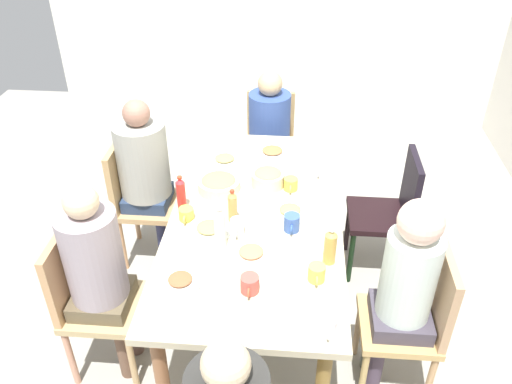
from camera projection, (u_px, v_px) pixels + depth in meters
name	position (u px, v px, depth m)	size (l,w,h in m)	color
ground_plane	(256.00, 308.00, 3.43)	(6.65, 6.65, 0.00)	gray
dining_table	(256.00, 225.00, 3.05)	(1.91, 0.97, 0.77)	#C2B695
chair_0	(392.00, 208.00, 3.48)	(0.40, 0.40, 0.90)	black
chair_1	(88.00, 296.00, 2.81)	(0.40, 0.40, 0.90)	tan
person_1	(98.00, 267.00, 2.68)	(0.30, 0.30, 1.22)	brown
chair_2	(416.00, 317.00, 2.69)	(0.40, 0.40, 0.90)	tan
person_2	(404.00, 285.00, 2.58)	(0.30, 0.30, 1.23)	#413646
chair_4	(270.00, 141.00, 4.25)	(0.40, 0.40, 0.90)	tan
person_4	(269.00, 127.00, 4.08)	(0.32, 0.32, 1.13)	brown
chair_5	(137.00, 196.00, 3.60)	(0.40, 0.40, 0.90)	tan
person_5	(145.00, 168.00, 3.47)	(0.34, 0.34, 1.23)	#2B3C47
plate_0	(209.00, 229.00, 2.86)	(0.25, 0.25, 0.04)	silver
plate_1	(290.00, 211.00, 3.00)	(0.22, 0.22, 0.04)	white
plate_2	(251.00, 253.00, 2.70)	(0.23, 0.23, 0.04)	#ECE4C3
plate_3	(225.00, 160.00, 3.48)	(0.23, 0.23, 0.04)	white
plate_4	(272.00, 152.00, 3.57)	(0.25, 0.25, 0.04)	white
plate_5	(180.00, 281.00, 2.53)	(0.21, 0.21, 0.04)	silver
bowl_0	(268.00, 178.00, 3.22)	(0.21, 0.21, 0.11)	beige
bowl_1	(219.00, 184.00, 3.18)	(0.26, 0.26, 0.09)	beige
cup_0	(250.00, 284.00, 2.47)	(0.12, 0.09, 0.09)	#C24F46
cup_1	(237.00, 227.00, 2.82)	(0.11, 0.08, 0.10)	white
cup_2	(317.00, 273.00, 2.53)	(0.12, 0.08, 0.09)	#E4CB52
cup_3	(328.00, 326.00, 2.26)	(0.11, 0.07, 0.08)	white
cup_4	(291.00, 184.00, 3.19)	(0.12, 0.09, 0.08)	#E5C749
cup_5	(186.00, 214.00, 2.94)	(0.12, 0.08, 0.07)	#E1CE49
cup_6	(292.00, 223.00, 2.85)	(0.12, 0.09, 0.10)	#395AA4
cup_7	(318.00, 169.00, 3.33)	(0.11, 0.08, 0.09)	white
bottle_0	(181.00, 194.00, 2.99)	(0.05, 0.05, 0.22)	red
bottle_1	(220.00, 228.00, 2.71)	(0.06, 0.06, 0.24)	white
bottle_2	(233.00, 207.00, 2.88)	(0.05, 0.05, 0.21)	tan
bottle_3	(330.00, 246.00, 2.61)	(0.06, 0.06, 0.21)	gold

